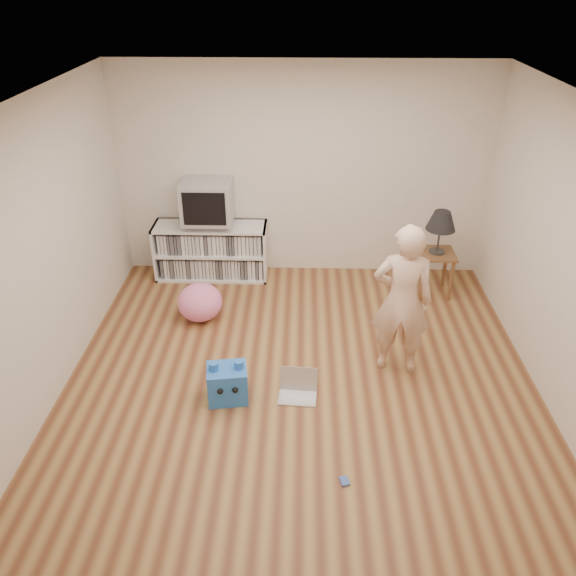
# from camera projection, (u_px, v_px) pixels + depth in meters

# --- Properties ---
(ground) EXTENTS (4.50, 4.50, 0.00)m
(ground) POSITION_uv_depth(u_px,v_px,m) (300.00, 376.00, 5.48)
(ground) COLOR brown
(ground) RESTS_ON ground
(walls) EXTENTS (4.52, 4.52, 2.60)m
(walls) POSITION_uv_depth(u_px,v_px,m) (302.00, 258.00, 4.82)
(walls) COLOR silver
(walls) RESTS_ON ground
(ceiling) EXTENTS (4.50, 4.50, 0.01)m
(ceiling) POSITION_uv_depth(u_px,v_px,m) (304.00, 102.00, 4.17)
(ceiling) COLOR white
(ceiling) RESTS_ON walls
(media_unit) EXTENTS (1.40, 0.45, 0.70)m
(media_unit) POSITION_uv_depth(u_px,v_px,m) (212.00, 250.00, 7.09)
(media_unit) COLOR white
(media_unit) RESTS_ON ground
(dvd_deck) EXTENTS (0.45, 0.35, 0.07)m
(dvd_deck) POSITION_uv_depth(u_px,v_px,m) (209.00, 223.00, 6.88)
(dvd_deck) COLOR gray
(dvd_deck) RESTS_ON media_unit
(crt_tv) EXTENTS (0.60, 0.53, 0.50)m
(crt_tv) POSITION_uv_depth(u_px,v_px,m) (208.00, 201.00, 6.73)
(crt_tv) COLOR #A5A5AA
(crt_tv) RESTS_ON dvd_deck
(side_table) EXTENTS (0.42, 0.42, 0.55)m
(side_table) POSITION_uv_depth(u_px,v_px,m) (435.00, 262.00, 6.66)
(side_table) COLOR brown
(side_table) RESTS_ON ground
(table_lamp) EXTENTS (0.34, 0.34, 0.52)m
(table_lamp) POSITION_uv_depth(u_px,v_px,m) (441.00, 222.00, 6.39)
(table_lamp) COLOR #333333
(table_lamp) RESTS_ON side_table
(person) EXTENTS (0.61, 0.45, 1.54)m
(person) POSITION_uv_depth(u_px,v_px,m) (402.00, 301.00, 5.23)
(person) COLOR beige
(person) RESTS_ON ground
(laptop) EXTENTS (0.37, 0.30, 0.24)m
(laptop) POSITION_uv_depth(u_px,v_px,m) (298.00, 388.00, 5.22)
(laptop) COLOR silver
(laptop) RESTS_ON ground
(playing_cards) EXTENTS (0.09, 0.10, 0.02)m
(playing_cards) POSITION_uv_depth(u_px,v_px,m) (344.00, 481.00, 4.36)
(playing_cards) COLOR #4764BF
(playing_cards) RESTS_ON ground
(plush_blue) EXTENTS (0.40, 0.35, 0.42)m
(plush_blue) POSITION_uv_depth(u_px,v_px,m) (227.00, 383.00, 5.12)
(plush_blue) COLOR blue
(plush_blue) RESTS_ON ground
(plush_pink) EXTENTS (0.53, 0.53, 0.42)m
(plush_pink) POSITION_uv_depth(u_px,v_px,m) (200.00, 302.00, 6.27)
(plush_pink) COLOR pink
(plush_pink) RESTS_ON ground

